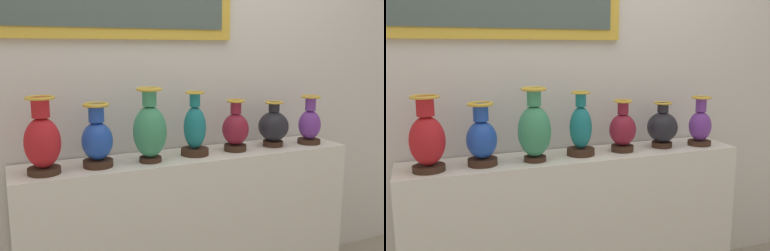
# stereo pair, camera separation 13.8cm
# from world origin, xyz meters

# --- Properties ---
(display_shelf) EXTENTS (1.94, 0.36, 0.90)m
(display_shelf) POSITION_xyz_m (0.00, 0.00, 0.45)
(display_shelf) COLOR silver
(display_shelf) RESTS_ON ground_plane
(back_wall) EXTENTS (4.73, 0.14, 2.98)m
(back_wall) POSITION_xyz_m (-0.01, 0.24, 1.50)
(back_wall) COLOR silver
(back_wall) RESTS_ON ground_plane
(vase_crimson) EXTENTS (0.17, 0.17, 0.37)m
(vase_crimson) POSITION_xyz_m (-0.80, -0.05, 1.06)
(vase_crimson) COLOR #382319
(vase_crimson) RESTS_ON display_shelf
(vase_sapphire) EXTENTS (0.16, 0.16, 0.33)m
(vase_sapphire) POSITION_xyz_m (-0.54, -0.03, 1.04)
(vase_sapphire) COLOR #382319
(vase_sapphire) RESTS_ON display_shelf
(vase_jade) EXTENTS (0.18, 0.18, 0.39)m
(vase_jade) POSITION_xyz_m (-0.26, -0.05, 1.07)
(vase_jade) COLOR #382319
(vase_jade) RESTS_ON display_shelf
(vase_teal) EXTENTS (0.16, 0.16, 0.36)m
(vase_teal) POSITION_xyz_m (0.01, -0.01, 1.05)
(vase_teal) COLOR #382319
(vase_teal) RESTS_ON display_shelf
(vase_burgundy) EXTENTS (0.15, 0.15, 0.30)m
(vase_burgundy) POSITION_xyz_m (0.27, -0.02, 1.03)
(vase_burgundy) COLOR #382319
(vase_burgundy) RESTS_ON display_shelf
(vase_onyx) EXTENTS (0.18, 0.18, 0.28)m
(vase_onyx) POSITION_xyz_m (0.54, -0.01, 1.03)
(vase_onyx) COLOR #382319
(vase_onyx) RESTS_ON display_shelf
(vase_violet) EXTENTS (0.14, 0.14, 0.30)m
(vase_violet) POSITION_xyz_m (0.79, -0.04, 1.03)
(vase_violet) COLOR #382319
(vase_violet) RESTS_ON display_shelf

